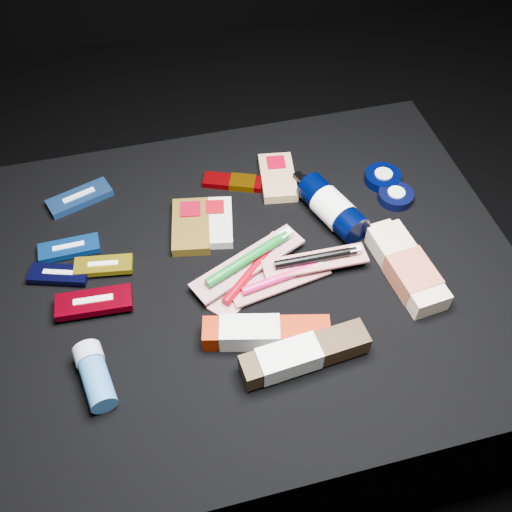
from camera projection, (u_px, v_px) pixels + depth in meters
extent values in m
plane|color=black|center=(251.00, 370.00, 1.35)|extent=(3.00, 3.00, 0.00)
cube|color=black|center=(250.00, 326.00, 1.19)|extent=(0.98, 0.78, 0.40)
cube|color=#214C97|center=(80.00, 198.00, 1.14)|extent=(0.13, 0.09, 0.01)
cube|color=beige|center=(80.00, 198.00, 1.13)|extent=(0.07, 0.03, 0.02)
cube|color=#0F47A6|center=(69.00, 248.00, 1.05)|extent=(0.11, 0.04, 0.01)
cube|color=silver|center=(69.00, 248.00, 1.05)|extent=(0.06, 0.01, 0.01)
cube|color=black|center=(59.00, 274.00, 1.01)|extent=(0.11, 0.07, 0.01)
cube|color=beige|center=(59.00, 274.00, 1.01)|extent=(0.05, 0.03, 0.01)
cube|color=gold|center=(104.00, 266.00, 1.02)|extent=(0.11, 0.05, 0.01)
cube|color=silver|center=(103.00, 265.00, 1.02)|extent=(0.05, 0.02, 0.01)
cube|color=maroon|center=(94.00, 302.00, 0.97)|extent=(0.13, 0.06, 0.01)
cube|color=silver|center=(94.00, 302.00, 0.97)|extent=(0.07, 0.02, 0.02)
cube|color=#4E3A10|center=(191.00, 226.00, 1.08)|extent=(0.09, 0.14, 0.02)
cube|color=maroon|center=(191.00, 213.00, 1.10)|extent=(0.04, 0.04, 0.02)
cube|color=beige|center=(215.00, 223.00, 1.09)|extent=(0.09, 0.13, 0.02)
cube|color=maroon|center=(215.00, 210.00, 1.11)|extent=(0.04, 0.04, 0.02)
cube|color=tan|center=(278.00, 177.00, 1.17)|extent=(0.09, 0.14, 0.02)
cube|color=maroon|center=(276.00, 166.00, 1.19)|extent=(0.04, 0.04, 0.02)
cube|color=#840206|center=(233.00, 182.00, 1.16)|extent=(0.13, 0.08, 0.01)
cube|color=#A66004|center=(243.00, 183.00, 1.16)|extent=(0.06, 0.05, 0.01)
cylinder|color=black|center=(332.00, 208.00, 1.09)|extent=(0.11, 0.16, 0.06)
cylinder|color=white|center=(333.00, 209.00, 1.08)|extent=(0.08, 0.08, 0.06)
cylinder|color=black|center=(306.00, 182.00, 1.13)|extent=(0.03, 0.03, 0.02)
cube|color=black|center=(300.00, 178.00, 1.15)|extent=(0.02, 0.03, 0.01)
cylinder|color=black|center=(383.00, 178.00, 1.17)|extent=(0.07, 0.07, 0.02)
cylinder|color=silver|center=(383.00, 177.00, 1.17)|extent=(0.04, 0.04, 0.02)
cylinder|color=black|center=(395.00, 196.00, 1.14)|extent=(0.07, 0.07, 0.02)
cylinder|color=white|center=(396.00, 196.00, 1.13)|extent=(0.03, 0.03, 0.02)
cube|color=beige|center=(406.00, 268.00, 1.01)|extent=(0.08, 0.19, 0.04)
cube|color=#B75D3F|center=(412.00, 276.00, 1.00)|extent=(0.08, 0.09, 0.04)
cube|color=beige|center=(381.00, 230.00, 1.07)|extent=(0.04, 0.02, 0.03)
cylinder|color=#2E639B|center=(98.00, 383.00, 0.87)|extent=(0.06, 0.09, 0.04)
cylinder|color=#91A0AC|center=(88.00, 355.00, 0.90)|extent=(0.05, 0.04, 0.05)
cube|color=beige|center=(252.00, 274.00, 1.02)|extent=(0.19, 0.18, 0.01)
cylinder|color=#7C000C|center=(252.00, 270.00, 1.01)|extent=(0.13, 0.12, 0.02)
cube|color=white|center=(277.00, 241.00, 1.05)|extent=(0.03, 0.03, 0.01)
cube|color=beige|center=(280.00, 281.00, 1.01)|extent=(0.19, 0.07, 0.01)
cylinder|color=#C61159|center=(280.00, 278.00, 1.00)|extent=(0.15, 0.04, 0.01)
cube|color=beige|center=(316.00, 264.00, 1.01)|extent=(0.02, 0.02, 0.01)
cube|color=beige|center=(248.00, 263.00, 1.02)|extent=(0.23, 0.14, 0.01)
cylinder|color=#095F19|center=(248.00, 258.00, 1.01)|extent=(0.17, 0.09, 0.02)
cube|color=white|center=(286.00, 235.00, 1.04)|extent=(0.03, 0.02, 0.01)
cube|color=beige|center=(315.00, 261.00, 1.02)|extent=(0.19, 0.05, 0.01)
cylinder|color=black|center=(316.00, 258.00, 1.01)|extent=(0.15, 0.02, 0.01)
cube|color=white|center=(355.00, 250.00, 1.02)|extent=(0.02, 0.01, 0.01)
cube|color=#881800|center=(266.00, 333.00, 0.93)|extent=(0.21, 0.09, 0.04)
cube|color=beige|center=(250.00, 333.00, 0.93)|extent=(0.11, 0.07, 0.04)
cube|color=#312010|center=(305.00, 354.00, 0.90)|extent=(0.21, 0.06, 0.04)
cube|color=silver|center=(289.00, 359.00, 0.89)|extent=(0.10, 0.06, 0.04)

